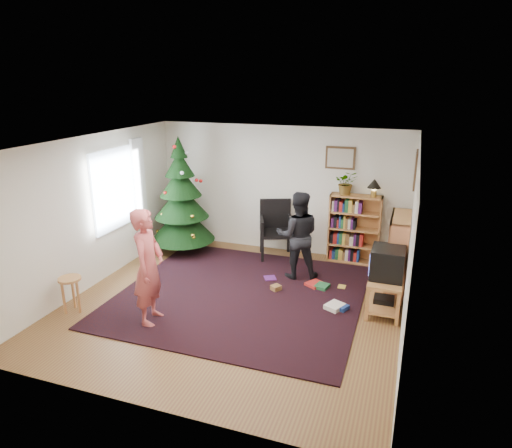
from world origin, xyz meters
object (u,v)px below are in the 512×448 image
(christmas_tree, at_px, (182,205))
(picture_right, at_px, (416,170))
(person_standing, at_px, (148,267))
(bookshelf_right, at_px, (398,254))
(potted_plant, at_px, (346,183))
(bookshelf_back, at_px, (354,228))
(tv_stand, at_px, (385,291))
(crt_tv, at_px, (387,263))
(person_by_chair, at_px, (298,235))
(table_lamp, at_px, (374,185))
(armchair, at_px, (278,226))
(stool, at_px, (70,285))
(picture_back, at_px, (340,158))

(christmas_tree, bearing_deg, picture_right, -0.31)
(christmas_tree, distance_m, person_standing, 2.81)
(bookshelf_right, height_order, potted_plant, potted_plant)
(picture_right, xyz_separation_m, potted_plant, (-1.17, 0.59, -0.43))
(bookshelf_back, relative_size, tv_stand, 1.50)
(crt_tv, distance_m, potted_plant, 2.15)
(bookshelf_right, bearing_deg, person_by_chair, 88.65)
(potted_plant, distance_m, table_lamp, 0.50)
(bookshelf_back, distance_m, armchair, 1.46)
(bookshelf_back, xyz_separation_m, table_lamp, (0.30, 0.00, 0.86))
(christmas_tree, xyz_separation_m, tv_stand, (4.03, -1.23, -0.64))
(tv_stand, xyz_separation_m, stool, (-4.42, -1.57, 0.10))
(stool, xyz_separation_m, table_lamp, (4.00, 3.37, 1.10))
(person_standing, height_order, person_by_chair, person_standing)
(potted_plant, bearing_deg, table_lamp, 0.00)
(person_by_chair, bearing_deg, stool, 22.29)
(bookshelf_back, bearing_deg, person_standing, -126.96)
(christmas_tree, height_order, crt_tv, christmas_tree)
(christmas_tree, xyz_separation_m, bookshelf_back, (3.32, 0.57, -0.30))
(bookshelf_right, relative_size, crt_tv, 2.51)
(table_lamp, bearing_deg, person_standing, -130.22)
(armchair, distance_m, person_by_chair, 1.10)
(picture_back, distance_m, crt_tv, 2.50)
(bookshelf_back, distance_m, potted_plant, 0.88)
(bookshelf_right, xyz_separation_m, person_by_chair, (-1.66, 0.04, 0.11))
(picture_right, xyz_separation_m, tv_stand, (-0.26, -1.21, -1.63))
(armchair, xyz_separation_m, potted_plant, (1.25, 0.16, 0.92))
(crt_tv, bearing_deg, person_by_chair, 154.20)
(picture_right, distance_m, person_by_chair, 2.20)
(crt_tv, height_order, person_by_chair, person_by_chair)
(crt_tv, distance_m, person_standing, 3.45)
(picture_right, relative_size, person_standing, 0.35)
(picture_back, relative_size, potted_plant, 1.24)
(bookshelf_right, relative_size, person_by_chair, 0.84)
(armchair, xyz_separation_m, person_standing, (-0.98, -3.06, 0.25))
(bookshelf_back, bearing_deg, picture_back, 159.15)
(crt_tv, relative_size, stool, 0.94)
(bookshelf_right, xyz_separation_m, crt_tv, (-0.12, -0.71, 0.11))
(stool, bearing_deg, christmas_tree, 82.11)
(picture_back, height_order, bookshelf_back, picture_back)
(bookshelf_back, bearing_deg, potted_plant, 180.00)
(bookshelf_back, relative_size, crt_tv, 2.51)
(picture_back, bearing_deg, bookshelf_right, -45.84)
(table_lamp, bearing_deg, armchair, -174.74)
(christmas_tree, height_order, person_standing, christmas_tree)
(picture_right, height_order, tv_stand, picture_right)
(tv_stand, height_order, person_by_chair, person_by_chair)
(bookshelf_right, bearing_deg, picture_right, -15.10)
(potted_plant, bearing_deg, crt_tv, -63.06)
(tv_stand, bearing_deg, crt_tv, -180.00)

